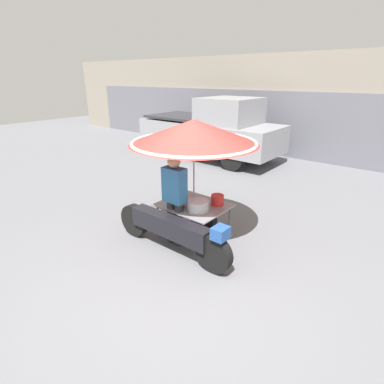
{
  "coord_description": "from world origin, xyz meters",
  "views": [
    {
      "loc": [
        2.44,
        -2.7,
        2.72
      ],
      "look_at": [
        -0.56,
        0.99,
        0.88
      ],
      "focal_mm": 28.0,
      "sensor_mm": 36.0,
      "label": 1
    }
  ],
  "objects": [
    {
      "name": "vendor_person",
      "position": [
        -0.67,
        0.68,
        0.88
      ],
      "size": [
        0.38,
        0.22,
        1.57
      ],
      "color": "#2D2D33",
      "rests_on": "ground"
    },
    {
      "name": "ground_plane",
      "position": [
        0.0,
        0.0,
        0.0
      ],
      "size": [
        36.0,
        36.0,
        0.0
      ],
      "primitive_type": "plane",
      "color": "slate"
    },
    {
      "name": "shopfront_building",
      "position": [
        0.0,
        8.68,
        1.73
      ],
      "size": [
        28.0,
        2.06,
        3.48
      ],
      "color": "gray",
      "rests_on": "ground"
    },
    {
      "name": "vendor_motorcycle_cart",
      "position": [
        -0.55,
        0.98,
        1.66
      ],
      "size": [
        2.34,
        2.1,
        2.1
      ],
      "color": "black",
      "rests_on": "ground"
    },
    {
      "name": "pickup_truck",
      "position": [
        -3.58,
        5.84,
        1.0
      ],
      "size": [
        5.02,
        1.98,
        2.09
      ],
      "color": "black",
      "rests_on": "ground"
    }
  ]
}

